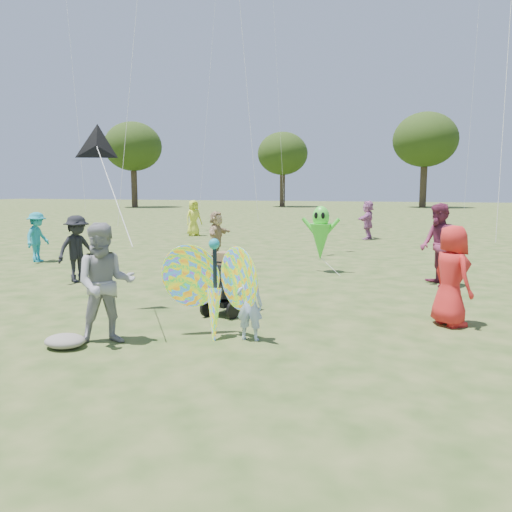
{
  "coord_description": "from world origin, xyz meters",
  "views": [
    {
      "loc": [
        2.37,
        -6.08,
        2.19
      ],
      "look_at": [
        -0.2,
        1.5,
        1.1
      ],
      "focal_mm": 35.0,
      "sensor_mm": 36.0,
      "label": 1
    }
  ],
  "objects_px": {
    "child_girl": "(250,305)",
    "crowd_d": "(216,235)",
    "crowd_a": "(451,276)",
    "crowd_b": "(77,249)",
    "adult_man": "(105,284)",
    "alien_kite": "(321,235)",
    "crowd_g": "(194,218)",
    "jogging_stroller": "(228,278)",
    "crowd_j": "(368,220)",
    "crowd_e": "(438,245)",
    "crowd_i": "(37,237)",
    "butterfly_kite": "(214,289)"
  },
  "relations": [
    {
      "from": "child_girl",
      "to": "crowd_e",
      "type": "distance_m",
      "value": 5.86
    },
    {
      "from": "crowd_i",
      "to": "crowd_g",
      "type": "bearing_deg",
      "value": -13.09
    },
    {
      "from": "crowd_g",
      "to": "crowd_d",
      "type": "bearing_deg",
      "value": -115.75
    },
    {
      "from": "adult_man",
      "to": "crowd_d",
      "type": "relative_size",
      "value": 1.16
    },
    {
      "from": "crowd_a",
      "to": "crowd_b",
      "type": "height_order",
      "value": "crowd_a"
    },
    {
      "from": "adult_man",
      "to": "crowd_g",
      "type": "bearing_deg",
      "value": 77.45
    },
    {
      "from": "crowd_j",
      "to": "adult_man",
      "type": "bearing_deg",
      "value": 1.35
    },
    {
      "from": "adult_man",
      "to": "crowd_e",
      "type": "relative_size",
      "value": 0.92
    },
    {
      "from": "adult_man",
      "to": "crowd_a",
      "type": "height_order",
      "value": "adult_man"
    },
    {
      "from": "adult_man",
      "to": "alien_kite",
      "type": "xyz_separation_m",
      "value": [
        1.64,
        6.99,
        0.11
      ]
    },
    {
      "from": "crowd_a",
      "to": "crowd_b",
      "type": "bearing_deg",
      "value": 46.95
    },
    {
      "from": "crowd_d",
      "to": "crowd_g",
      "type": "bearing_deg",
      "value": 30.96
    },
    {
      "from": "crowd_e",
      "to": "alien_kite",
      "type": "height_order",
      "value": "crowd_e"
    },
    {
      "from": "crowd_a",
      "to": "jogging_stroller",
      "type": "height_order",
      "value": "crowd_a"
    },
    {
      "from": "crowd_b",
      "to": "crowd_j",
      "type": "relative_size",
      "value": 0.94
    },
    {
      "from": "adult_man",
      "to": "child_girl",
      "type": "bearing_deg",
      "value": -10.72
    },
    {
      "from": "child_girl",
      "to": "crowd_d",
      "type": "bearing_deg",
      "value": -68.95
    },
    {
      "from": "child_girl",
      "to": "crowd_i",
      "type": "distance_m",
      "value": 10.12
    },
    {
      "from": "child_girl",
      "to": "crowd_a",
      "type": "xyz_separation_m",
      "value": [
        2.78,
        1.78,
        0.29
      ]
    },
    {
      "from": "crowd_e",
      "to": "crowd_d",
      "type": "bearing_deg",
      "value": -134.3
    },
    {
      "from": "crowd_a",
      "to": "crowd_e",
      "type": "height_order",
      "value": "crowd_e"
    },
    {
      "from": "crowd_b",
      "to": "jogging_stroller",
      "type": "distance_m",
      "value": 4.71
    },
    {
      "from": "crowd_i",
      "to": "adult_man",
      "type": "bearing_deg",
      "value": -140.48
    },
    {
      "from": "jogging_stroller",
      "to": "butterfly_kite",
      "type": "xyz_separation_m",
      "value": [
        0.37,
        -1.45,
        0.11
      ]
    },
    {
      "from": "crowd_d",
      "to": "butterfly_kite",
      "type": "xyz_separation_m",
      "value": [
        3.34,
        -7.85,
        -0.02
      ]
    },
    {
      "from": "crowd_d",
      "to": "crowd_e",
      "type": "bearing_deg",
      "value": -111.93
    },
    {
      "from": "crowd_a",
      "to": "crowd_b",
      "type": "xyz_separation_m",
      "value": [
        -8.12,
        1.21,
        -0.02
      ]
    },
    {
      "from": "crowd_g",
      "to": "butterfly_kite",
      "type": "height_order",
      "value": "crowd_g"
    },
    {
      "from": "crowd_b",
      "to": "crowd_i",
      "type": "relative_size",
      "value": 1.05
    },
    {
      "from": "crowd_a",
      "to": "crowd_d",
      "type": "height_order",
      "value": "crowd_a"
    },
    {
      "from": "child_girl",
      "to": "alien_kite",
      "type": "bearing_deg",
      "value": -93.23
    },
    {
      "from": "crowd_g",
      "to": "jogging_stroller",
      "type": "relative_size",
      "value": 1.47
    },
    {
      "from": "crowd_a",
      "to": "crowd_g",
      "type": "relative_size",
      "value": 0.98
    },
    {
      "from": "child_girl",
      "to": "crowd_g",
      "type": "relative_size",
      "value": 0.63
    },
    {
      "from": "child_girl",
      "to": "crowd_j",
      "type": "height_order",
      "value": "crowd_j"
    },
    {
      "from": "crowd_i",
      "to": "jogging_stroller",
      "type": "relative_size",
      "value": 1.33
    },
    {
      "from": "crowd_j",
      "to": "crowd_i",
      "type": "bearing_deg",
      "value": -32.62
    },
    {
      "from": "crowd_i",
      "to": "crowd_j",
      "type": "bearing_deg",
      "value": -48.76
    },
    {
      "from": "crowd_g",
      "to": "crowd_j",
      "type": "height_order",
      "value": "crowd_j"
    },
    {
      "from": "crowd_b",
      "to": "butterfly_kite",
      "type": "relative_size",
      "value": 0.9
    },
    {
      "from": "child_girl",
      "to": "crowd_e",
      "type": "relative_size",
      "value": 0.56
    },
    {
      "from": "crowd_d",
      "to": "crowd_g",
      "type": "distance_m",
      "value": 7.68
    },
    {
      "from": "child_girl",
      "to": "adult_man",
      "type": "bearing_deg",
      "value": 18.01
    },
    {
      "from": "butterfly_kite",
      "to": "crowd_j",
      "type": "bearing_deg",
      "value": 88.04
    },
    {
      "from": "crowd_d",
      "to": "crowd_g",
      "type": "relative_size",
      "value": 0.9
    },
    {
      "from": "crowd_d",
      "to": "jogging_stroller",
      "type": "distance_m",
      "value": 7.05
    },
    {
      "from": "crowd_e",
      "to": "crowd_j",
      "type": "relative_size",
      "value": 1.12
    },
    {
      "from": "crowd_b",
      "to": "crowd_g",
      "type": "distance_m",
      "value": 11.66
    },
    {
      "from": "crowd_e",
      "to": "crowd_g",
      "type": "distance_m",
      "value": 13.94
    },
    {
      "from": "crowd_b",
      "to": "crowd_d",
      "type": "distance_m",
      "value": 5.03
    }
  ]
}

